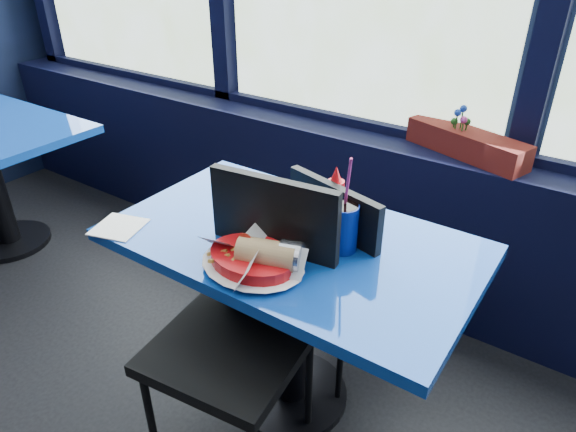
% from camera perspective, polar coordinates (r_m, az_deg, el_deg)
% --- Properties ---
extents(window_sill, '(5.00, 0.26, 0.80)m').
position_cam_1_polar(window_sill, '(2.64, 5.58, 1.47)').
color(window_sill, black).
rests_on(window_sill, ground).
extents(near_table, '(1.20, 0.70, 0.75)m').
position_cam_1_polar(near_table, '(1.79, 0.44, -7.32)').
color(near_table, black).
rests_on(near_table, ground).
extents(chair_near_front, '(0.50, 0.51, 1.00)m').
position_cam_1_polar(chair_near_front, '(1.66, -4.49, -10.57)').
color(chair_near_front, black).
rests_on(chair_near_front, ground).
extents(chair_near_back, '(0.51, 0.51, 0.92)m').
position_cam_1_polar(chair_near_back, '(1.94, 5.59, -5.53)').
color(chair_near_back, black).
rests_on(chair_near_back, ground).
extents(planter_box, '(0.54, 0.29, 0.11)m').
position_cam_1_polar(planter_box, '(2.27, 19.20, 7.66)').
color(planter_box, maroon).
rests_on(planter_box, window_sill).
extents(flower_vase, '(0.13, 0.13, 0.20)m').
position_cam_1_polar(flower_vase, '(2.28, 18.28, 8.11)').
color(flower_vase, silver).
rests_on(flower_vase, window_sill).
extents(food_basket, '(0.31, 0.31, 0.11)m').
position_cam_1_polar(food_basket, '(1.52, -3.75, -4.66)').
color(food_basket, red).
rests_on(food_basket, near_table).
extents(ketchup_bottle, '(0.06, 0.06, 0.22)m').
position_cam_1_polar(ketchup_bottle, '(1.71, 5.24, 1.82)').
color(ketchup_bottle, red).
rests_on(ketchup_bottle, near_table).
extents(soda_cup, '(0.10, 0.10, 0.33)m').
position_cam_1_polar(soda_cup, '(1.59, 6.09, -1.12)').
color(soda_cup, '#0D2493').
rests_on(soda_cup, near_table).
extents(napkin, '(0.19, 0.19, 0.00)m').
position_cam_1_polar(napkin, '(1.83, -18.30, -1.16)').
color(napkin, white).
rests_on(napkin, near_table).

